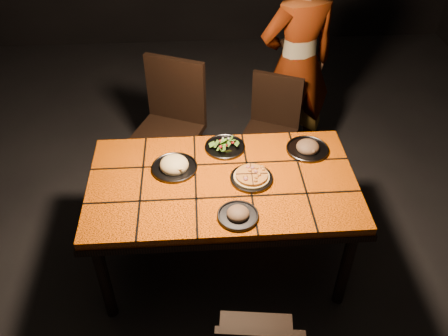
{
  "coord_description": "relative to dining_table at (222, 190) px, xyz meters",
  "views": [
    {
      "loc": [
        -0.13,
        -2.11,
        2.63
      ],
      "look_at": [
        0.01,
        0.03,
        0.82
      ],
      "focal_mm": 38.0,
      "sensor_mm": 36.0,
      "label": 1
    }
  ],
  "objects": [
    {
      "name": "plate_mushroom_a",
      "position": [
        0.07,
        -0.31,
        0.1
      ],
      "size": [
        0.23,
        0.23,
        0.08
      ],
      "color": "#343438",
      "rests_on": "dining_table"
    },
    {
      "name": "dining_table",
      "position": [
        0.0,
        0.0,
        0.0
      ],
      "size": [
        1.62,
        0.92,
        0.75
      ],
      "color": "#EB5F07",
      "rests_on": "ground"
    },
    {
      "name": "chair_far_left",
      "position": [
        -0.33,
        0.9,
        -0.08
      ],
      "size": [
        0.62,
        0.62,
        1.04
      ],
      "rotation": [
        0.0,
        0.0,
        -0.41
      ],
      "color": "black",
      "rests_on": "ground"
    },
    {
      "name": "plate_pizza",
      "position": [
        0.17,
        -0.01,
        0.1
      ],
      "size": [
        0.26,
        0.26,
        0.04
      ],
      "color": "#343438",
      "rests_on": "dining_table"
    },
    {
      "name": "plate_pasta",
      "position": [
        -0.29,
        0.12,
        0.1
      ],
      "size": [
        0.28,
        0.28,
        0.09
      ],
      "color": "#343438",
      "rests_on": "dining_table"
    },
    {
      "name": "plate_mushroom_b",
      "position": [
        0.56,
        0.25,
        0.1
      ],
      "size": [
        0.27,
        0.27,
        0.09
      ],
      "color": "#343438",
      "rests_on": "dining_table"
    },
    {
      "name": "chair_far_right",
      "position": [
        0.45,
        0.92,
        -0.17
      ],
      "size": [
        0.53,
        0.53,
        0.88
      ],
      "rotation": [
        0.0,
        0.0,
        -0.43
      ],
      "color": "black",
      "rests_on": "ground"
    },
    {
      "name": "room_shell",
      "position": [
        0.0,
        0.0,
        0.83
      ],
      "size": [
        6.04,
        7.04,
        3.08
      ],
      "color": "black",
      "rests_on": "ground"
    },
    {
      "name": "diner",
      "position": [
        0.65,
        1.16,
        0.2
      ],
      "size": [
        0.73,
        0.59,
        1.75
      ],
      "primitive_type": "imported",
      "rotation": [
        0.0,
        0.0,
        3.45
      ],
      "color": "brown",
      "rests_on": "ground"
    },
    {
      "name": "plate_salad",
      "position": [
        0.04,
        0.31,
        0.1
      ],
      "size": [
        0.26,
        0.26,
        0.07
      ],
      "color": "#343438",
      "rests_on": "dining_table"
    }
  ]
}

